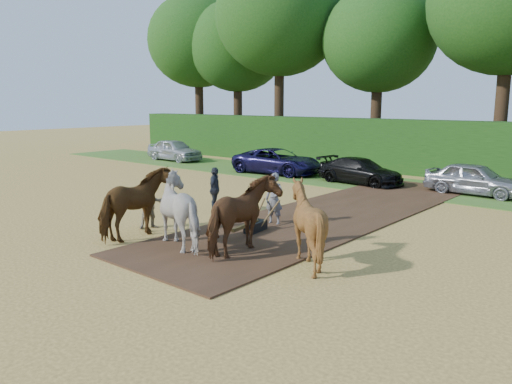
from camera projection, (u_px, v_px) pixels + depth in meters
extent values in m
plane|color=gold|center=(154.00, 249.00, 13.69)|extent=(120.00, 120.00, 0.00)
cube|color=#472D1C|center=(335.00, 213.00, 17.97)|extent=(4.50, 17.00, 0.05)
cube|color=#38601E|center=(385.00, 185.00, 24.17)|extent=(50.00, 5.00, 0.03)
cube|color=#14380F|center=(424.00, 148.00, 27.27)|extent=(46.00, 1.60, 3.00)
imported|color=tan|center=(151.00, 203.00, 15.78)|extent=(0.89, 0.97, 1.62)
imported|color=#262B32|center=(215.00, 190.00, 18.22)|extent=(0.82, 1.03, 1.64)
imported|color=brown|center=(137.00, 204.00, 14.61)|extent=(1.48, 2.58, 2.06)
imported|color=silver|center=(187.00, 210.00, 13.82)|extent=(2.29, 2.04, 2.06)
imported|color=brown|center=(243.00, 216.00, 13.04)|extent=(1.48, 2.58, 2.06)
imported|color=brown|center=(307.00, 224.00, 12.26)|extent=(1.94, 2.11, 2.06)
cube|color=black|center=(256.00, 227.00, 15.37)|extent=(0.48, 0.92, 0.34)
cube|color=brown|center=(245.00, 226.00, 14.85)|extent=(0.31, 1.37, 0.10)
cylinder|color=brown|center=(259.00, 212.00, 15.87)|extent=(0.35, 0.97, 0.72)
cylinder|color=brown|center=(270.00, 213.00, 15.65)|extent=(0.08, 1.00, 0.72)
imported|color=gray|center=(274.00, 199.00, 16.24)|extent=(0.68, 0.50, 1.72)
imported|color=#B6B7BD|center=(174.00, 150.00, 33.88)|extent=(4.37, 1.84, 1.48)
imported|color=#17133D|center=(277.00, 161.00, 27.73)|extent=(5.27, 2.73, 1.42)
imported|color=black|center=(360.00, 171.00, 24.39)|extent=(4.53, 2.19, 1.27)
imported|color=gray|center=(475.00, 179.00, 21.48)|extent=(4.18, 1.81, 1.40)
cylinder|color=#382616|center=(200.00, 114.00, 42.67)|extent=(0.70, 0.70, 5.85)
ellipsoid|color=#163F11|center=(198.00, 40.00, 41.58)|extent=(8.40, 8.40, 7.73)
cylinder|color=#382616|center=(238.00, 118.00, 40.53)|extent=(0.70, 0.70, 5.40)
ellipsoid|color=#163F11|center=(237.00, 46.00, 39.52)|extent=(7.80, 7.80, 7.18)
cylinder|color=#382616|center=(279.00, 112.00, 36.49)|extent=(0.70, 0.70, 6.53)
ellipsoid|color=#163F11|center=(280.00, 16.00, 35.29)|extent=(9.20, 9.20, 8.46)
cylinder|color=#382616|center=(375.00, 123.00, 33.26)|extent=(0.70, 0.70, 5.17)
ellipsoid|color=#163F11|center=(379.00, 39.00, 32.30)|extent=(7.40, 7.40, 6.81)
cylinder|color=#382616|center=(500.00, 119.00, 27.32)|extent=(0.70, 0.70, 6.08)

